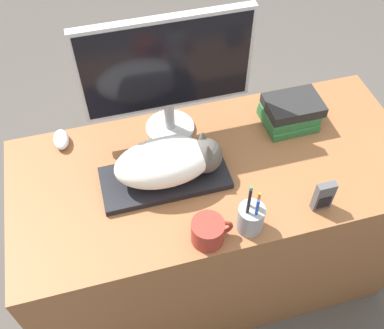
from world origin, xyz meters
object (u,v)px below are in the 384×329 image
(pen_cup, at_px, (251,218))
(phone, at_px, (324,196))
(book_stack, at_px, (290,112))
(coffee_mug, at_px, (208,231))
(keyboard, at_px, (165,178))
(computer_mouse, at_px, (61,139))
(monitor, at_px, (167,70))
(cat, at_px, (171,161))

(pen_cup, distance_m, phone, 0.24)
(book_stack, bearing_deg, coffee_mug, -137.26)
(phone, bearing_deg, book_stack, 82.10)
(keyboard, distance_m, book_stack, 0.52)
(computer_mouse, height_order, phone, phone)
(coffee_mug, xyz_separation_m, phone, (0.37, 0.02, 0.01))
(computer_mouse, xyz_separation_m, coffee_mug, (0.39, -0.50, 0.02))
(pen_cup, xyz_separation_m, book_stack, (0.29, 0.38, -0.00))
(monitor, bearing_deg, book_stack, -9.85)
(phone, bearing_deg, pen_cup, -177.22)
(computer_mouse, distance_m, phone, 0.90)
(pen_cup, relative_size, phone, 1.82)
(computer_mouse, xyz_separation_m, pen_cup, (0.52, -0.49, 0.03))
(coffee_mug, relative_size, pen_cup, 0.62)
(keyboard, relative_size, coffee_mug, 3.25)
(monitor, distance_m, pen_cup, 0.53)
(computer_mouse, bearing_deg, keyboard, -39.09)
(monitor, relative_size, pen_cup, 2.73)
(coffee_mug, bearing_deg, pen_cup, 2.56)
(keyboard, height_order, pen_cup, pen_cup)
(pen_cup, bearing_deg, monitor, 106.47)
(cat, relative_size, monitor, 0.62)
(coffee_mug, bearing_deg, computer_mouse, 127.67)
(coffee_mug, bearing_deg, monitor, 90.54)
(monitor, distance_m, phone, 0.62)
(keyboard, xyz_separation_m, computer_mouse, (-0.31, 0.25, 0.01))
(computer_mouse, xyz_separation_m, book_stack, (0.81, -0.11, 0.03))
(computer_mouse, relative_size, phone, 0.81)
(coffee_mug, relative_size, book_stack, 0.63)
(computer_mouse, bearing_deg, coffee_mug, -52.33)
(keyboard, relative_size, computer_mouse, 4.52)
(monitor, bearing_deg, phone, -50.00)
(cat, height_order, monitor, monitor)
(keyboard, bearing_deg, coffee_mug, -73.25)
(keyboard, bearing_deg, cat, 0.00)
(cat, relative_size, coffee_mug, 2.74)
(cat, xyz_separation_m, book_stack, (0.47, 0.14, -0.04))
(pen_cup, height_order, book_stack, pen_cup)
(phone, relative_size, book_stack, 0.55)
(coffee_mug, bearing_deg, phone, 2.70)
(monitor, height_order, coffee_mug, monitor)
(cat, bearing_deg, pen_cup, -53.14)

